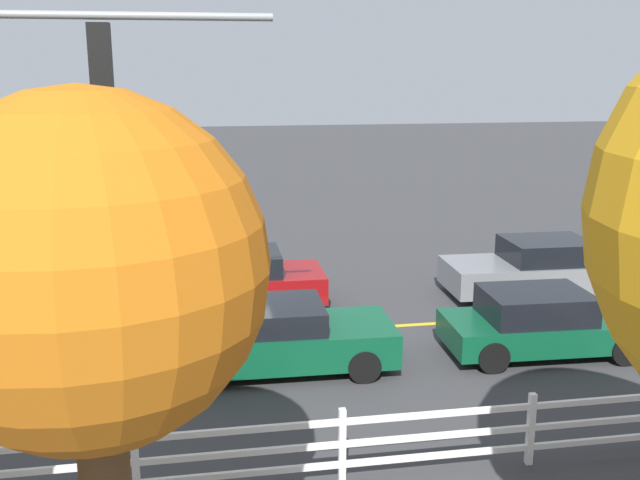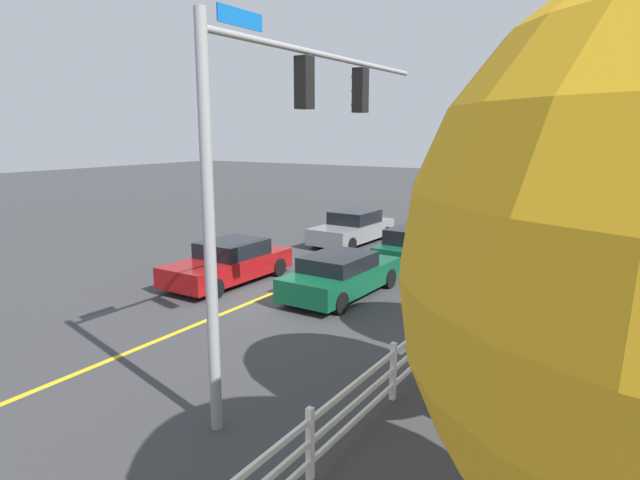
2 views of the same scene
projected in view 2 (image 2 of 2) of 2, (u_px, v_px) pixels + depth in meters
name	position (u px, v px, depth m)	size (l,w,h in m)	color
ground_plane	(271.00, 294.00, 17.11)	(120.00, 120.00, 0.00)	#38383A
lane_center_stripe	(335.00, 268.00, 20.43)	(28.00, 0.16, 0.01)	gold
signal_assembly	(283.00, 137.00, 10.13)	(7.77, 0.37, 7.02)	gray
car_0	(341.00, 275.00, 16.83)	(4.62, 2.05, 1.36)	#0C4C2D
car_1	(414.00, 245.00, 21.37)	(4.16, 1.99, 1.37)	#0C4C2D
car_2	(229.00, 263.00, 18.38)	(4.77, 2.09, 1.42)	maroon
car_3	(353.00, 228.00, 24.85)	(4.85, 2.14, 1.50)	slate
white_rail_fence	(494.00, 282.00, 16.25)	(26.10, 0.10, 1.15)	white
tree_1	(605.00, 181.00, 10.42)	(3.12, 3.12, 5.74)	brown
tree_3	(629.00, 168.00, 19.83)	(3.95, 3.95, 5.77)	brown
tree_5	(530.00, 218.00, 8.05)	(3.40, 3.40, 5.52)	brown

